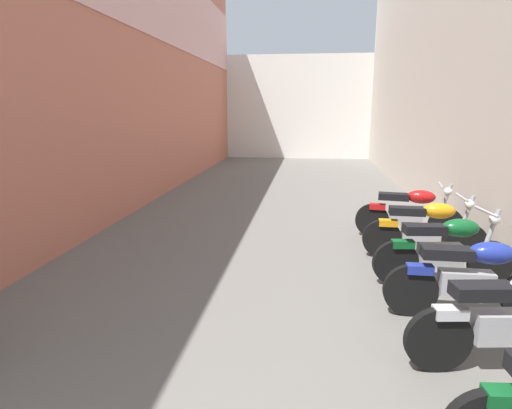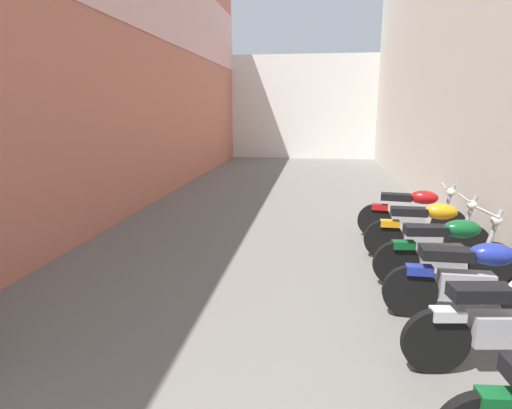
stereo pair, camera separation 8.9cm
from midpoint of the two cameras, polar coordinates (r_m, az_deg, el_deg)
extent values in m
plane|color=#66635E|center=(8.24, 3.38, -3.50)|extent=(36.82, 36.82, 0.00)
cube|color=#B76651|center=(10.80, -15.48, 19.13)|extent=(0.40, 20.82, 7.17)
cube|color=beige|center=(10.42, 25.73, 20.03)|extent=(0.40, 20.82, 7.68)
cube|color=silver|center=(21.31, 6.50, 12.75)|extent=(9.64, 2.00, 4.71)
cube|color=#0F5123|center=(3.24, 30.64, -21.49)|extent=(0.29, 0.16, 0.10)
cylinder|color=black|center=(4.25, 23.41, -16.40)|extent=(0.61, 0.16, 0.60)
cube|color=#9E9EA3|center=(4.44, 30.59, -14.09)|extent=(0.58, 0.28, 0.28)
cube|color=black|center=(4.20, 28.37, -10.29)|extent=(0.55, 0.29, 0.12)
cube|color=#B7B7BC|center=(4.16, 24.77, -13.13)|extent=(0.30, 0.18, 0.10)
cylinder|color=black|center=(5.16, 20.30, -10.83)|extent=(0.60, 0.09, 0.60)
cube|color=#9E9EA3|center=(5.27, 26.62, -9.54)|extent=(0.56, 0.21, 0.28)
ellipsoid|color=navy|center=(5.23, 29.42, -5.81)|extent=(0.48, 0.27, 0.24)
cube|color=black|center=(5.09, 24.52, -6.01)|extent=(0.52, 0.23, 0.12)
cube|color=navy|center=(5.09, 21.41, -8.13)|extent=(0.28, 0.14, 0.10)
cylinder|color=black|center=(6.45, 29.36, -7.01)|extent=(0.61, 0.14, 0.60)
cylinder|color=black|center=(5.98, 18.57, -7.47)|extent=(0.61, 0.14, 0.60)
cube|color=#9E9EA3|center=(6.13, 23.84, -6.22)|extent=(0.58, 0.26, 0.28)
ellipsoid|color=#0F5123|center=(6.12, 26.14, -2.95)|extent=(0.50, 0.31, 0.24)
cube|color=black|center=(5.95, 22.07, -3.19)|extent=(0.54, 0.27, 0.12)
cylinder|color=#9E9EA3|center=(6.31, 29.13, -4.03)|extent=(0.25, 0.09, 0.77)
cylinder|color=#9E9EA3|center=(6.20, 28.90, -0.94)|extent=(0.10, 0.58, 0.04)
sphere|color=silver|center=(6.28, 29.78, -1.83)|extent=(0.14, 0.14, 0.14)
cube|color=#0F5123|center=(5.92, 19.49, -5.08)|extent=(0.29, 0.17, 0.10)
cylinder|color=black|center=(7.24, 26.88, -4.69)|extent=(0.60, 0.11, 0.60)
cylinder|color=black|center=(6.99, 16.98, -4.45)|extent=(0.60, 0.11, 0.60)
cube|color=#9E9EA3|center=(7.05, 21.70, -3.64)|extent=(0.57, 0.23, 0.28)
ellipsoid|color=orange|center=(7.01, 23.78, -0.87)|extent=(0.49, 0.28, 0.24)
cube|color=black|center=(6.92, 20.06, -0.89)|extent=(0.53, 0.24, 0.12)
cylinder|color=#9E9EA3|center=(7.14, 26.62, -1.99)|extent=(0.25, 0.07, 0.77)
cylinder|color=#9E9EA3|center=(7.04, 26.35, 0.78)|extent=(0.06, 0.58, 0.04)
sphere|color=silver|center=(7.10, 27.20, -0.05)|extent=(0.14, 0.14, 0.14)
cube|color=orange|center=(6.93, 17.78, -2.41)|extent=(0.29, 0.15, 0.10)
cylinder|color=black|center=(8.16, 24.62, -2.62)|extent=(0.61, 0.17, 0.60)
cylinder|color=black|center=(8.08, 15.82, -2.08)|extent=(0.61, 0.17, 0.60)
cube|color=#9E9EA3|center=(8.07, 19.95, -1.51)|extent=(0.58, 0.29, 0.28)
ellipsoid|color=#AD1414|center=(8.01, 21.78, 0.88)|extent=(0.51, 0.33, 0.24)
cube|color=black|center=(7.98, 18.49, 0.96)|extent=(0.55, 0.30, 0.12)
cylinder|color=#9E9EA3|center=(8.08, 24.35, -0.19)|extent=(0.25, 0.10, 0.77)
cylinder|color=#9E9EA3|center=(8.00, 24.08, 2.28)|extent=(0.13, 0.58, 0.04)
sphere|color=silver|center=(8.04, 24.87, 1.52)|extent=(0.14, 0.14, 0.14)
cube|color=#AD1414|center=(8.02, 16.50, -0.32)|extent=(0.30, 0.18, 0.10)
camera|label=1|loc=(0.04, -89.54, 0.10)|focal=29.98mm
camera|label=2|loc=(0.04, 90.46, -0.10)|focal=29.98mm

